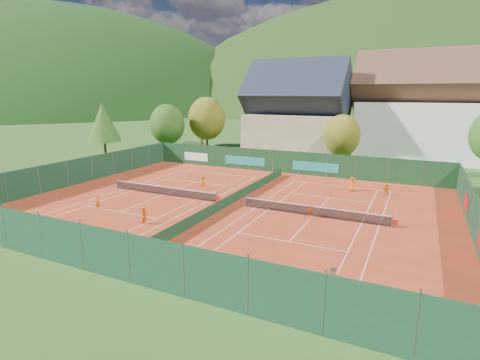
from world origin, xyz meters
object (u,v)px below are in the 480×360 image
Objects in this scene: hotel_block_a at (424,113)px; chalet at (297,117)px; player_left_far at (203,182)px; player_right_near at (310,212)px; player_right_far_b at (386,189)px; player_right_far_a at (352,184)px; ball_hopper at (334,272)px; player_left_near at (98,202)px; player_left_mid at (144,216)px.

chalet is at bearing -162.47° from hotel_block_a.
hotel_block_a is 13.96× the size of player_left_far.
player_left_far is 14.17m from player_right_near.
player_right_far_b is at bearing -160.68° from player_left_far.
player_right_far_a is 3.55m from player_right_far_b.
player_right_near is 0.74× the size of player_right_far_a.
ball_hopper is 21.03m from player_right_far_b.
hotel_block_a reaches higher than player_right_far_b.
player_left_far reaches higher than player_right_far_b.
player_left_far is (-21.50, -32.13, -6.61)m from hotel_block_a.
hotel_block_a is at bearing -90.58° from player_right_far_a.
player_left_near is 0.82× the size of player_right_far_a.
player_left_mid reaches higher than player_left_near.
player_left_near is 1.07× the size of player_right_far_b.
hotel_block_a reaches higher than player_left_far.
ball_hopper is 0.52× the size of player_left_far.
player_right_far_b reaches higher than ball_hopper.
player_left_near is (-26.38, -42.64, -6.73)m from hotel_block_a.
player_left_far is 16.33m from player_right_far_a.
player_right_far_b is at bearing 17.87° from player_right_near.
player_right_far_a reaches higher than player_right_near.
player_left_near reaches higher than player_right_near.
player_left_near is at bearing 169.62° from ball_hopper.
hotel_block_a is 27.41m from player_right_far_a.
hotel_block_a is at bearing 17.53° from chalet.
chalet is 11.48× the size of player_left_mid.
player_left_near is (-7.38, -36.64, -5.97)m from chalet.
hotel_block_a is 39.22m from player_left_far.
player_right_near is at bearing 34.99° from player_left_mid.
player_left_mid is at bearing -29.36° from player_left_near.
hotel_block_a is 47.41m from ball_hopper.
player_right_near is at bearing 94.90° from player_right_far_a.
player_left_mid is at bearing -91.28° from chalet.
player_left_far is 19.67m from player_right_far_b.
chalet is 13.34× the size of player_right_far_b.
player_left_far reaches higher than ball_hopper.
player_left_mid is (-19.85, -44.03, -6.68)m from hotel_block_a.
chalet reaches higher than player_right_near.
player_right_far_b is at bearing 50.03° from player_left_mid.
player_right_near is (-8.07, -36.63, -6.80)m from hotel_block_a.
player_left_far is 1.32× the size of player_right_near.
hotel_block_a is 15.30× the size of player_left_mid.
player_right_near is at bearing 112.25° from ball_hopper.
ball_hopper is 0.66× the size of player_right_far_b.
chalet is at bearing 62.90° from player_right_near.
ball_hopper is at bearing -94.80° from hotel_block_a.
player_right_near is 0.97× the size of player_right_far_b.
player_left_near is at bearing -121.75° from hotel_block_a.
player_left_near is 1.11× the size of player_right_near.
ball_hopper is 22.87m from player_left_far.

